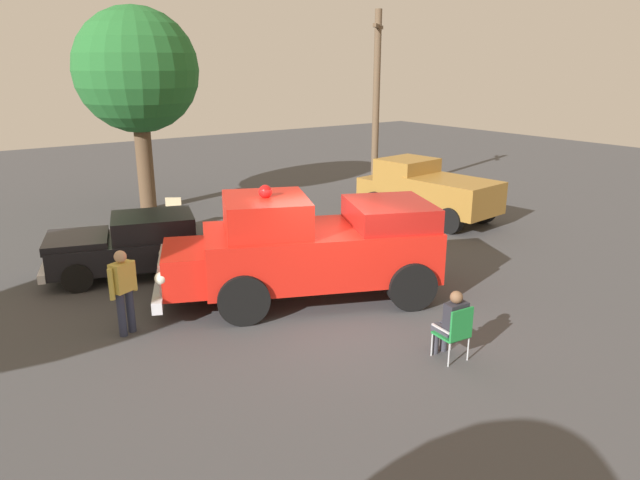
{
  "coord_description": "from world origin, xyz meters",
  "views": [
    {
      "loc": [
        8.93,
        -6.74,
        4.98
      ],
      "look_at": [
        -0.79,
        0.21,
        1.34
      ],
      "focal_mm": 32.64,
      "sensor_mm": 36.0,
      "label": 1
    }
  ],
  "objects_px": {
    "vintage_fire_truck": "(309,247)",
    "parked_pickup": "(427,189)",
    "oak_tree_left": "(137,72)",
    "lawn_chair_by_car": "(173,212)",
    "classic_hot_rod": "(140,244)",
    "utility_pole": "(376,102)",
    "lawn_chair_near_truck": "(456,330)",
    "spectator_seated": "(451,321)",
    "spectator_standing": "(123,287)",
    "lawn_chair_spare": "(288,232)"
  },
  "relations": [
    {
      "from": "vintage_fire_truck",
      "to": "parked_pickup",
      "type": "height_order",
      "value": "vintage_fire_truck"
    },
    {
      "from": "vintage_fire_truck",
      "to": "oak_tree_left",
      "type": "xyz_separation_m",
      "value": [
        -10.0,
        -0.04,
        3.51
      ]
    },
    {
      "from": "lawn_chair_by_car",
      "to": "vintage_fire_truck",
      "type": "bearing_deg",
      "value": 2.71
    },
    {
      "from": "classic_hot_rod",
      "to": "utility_pole",
      "type": "xyz_separation_m",
      "value": [
        -3.47,
        10.48,
        2.82
      ]
    },
    {
      "from": "lawn_chair_near_truck",
      "to": "oak_tree_left",
      "type": "xyz_separation_m",
      "value": [
        -13.78,
        -0.49,
        4.11
      ]
    },
    {
      "from": "spectator_seated",
      "to": "utility_pole",
      "type": "xyz_separation_m",
      "value": [
        -10.87,
        7.57,
        2.87
      ]
    },
    {
      "from": "vintage_fire_truck",
      "to": "lawn_chair_near_truck",
      "type": "distance_m",
      "value": 3.86
    },
    {
      "from": "classic_hot_rod",
      "to": "parked_pickup",
      "type": "distance_m",
      "value": 9.56
    },
    {
      "from": "lawn_chair_by_car",
      "to": "oak_tree_left",
      "type": "relative_size",
      "value": 0.15
    },
    {
      "from": "classic_hot_rod",
      "to": "spectator_standing",
      "type": "relative_size",
      "value": 2.81
    },
    {
      "from": "lawn_chair_near_truck",
      "to": "oak_tree_left",
      "type": "distance_m",
      "value": 14.39
    },
    {
      "from": "lawn_chair_near_truck",
      "to": "utility_pole",
      "type": "distance_m",
      "value": 13.69
    },
    {
      "from": "parked_pickup",
      "to": "lawn_chair_spare",
      "type": "distance_m",
      "value": 5.78
    },
    {
      "from": "vintage_fire_truck",
      "to": "spectator_standing",
      "type": "distance_m",
      "value": 3.88
    },
    {
      "from": "lawn_chair_near_truck",
      "to": "lawn_chair_spare",
      "type": "bearing_deg",
      "value": 172.42
    },
    {
      "from": "classic_hot_rod",
      "to": "utility_pole",
      "type": "relative_size",
      "value": 0.69
    },
    {
      "from": "lawn_chair_spare",
      "to": "utility_pole",
      "type": "height_order",
      "value": "utility_pole"
    },
    {
      "from": "lawn_chair_by_car",
      "to": "spectator_standing",
      "type": "distance_m",
      "value": 7.23
    },
    {
      "from": "vintage_fire_truck",
      "to": "spectator_standing",
      "type": "relative_size",
      "value": 3.77
    },
    {
      "from": "lawn_chair_by_car",
      "to": "spectator_seated",
      "type": "height_order",
      "value": "spectator_seated"
    },
    {
      "from": "lawn_chair_near_truck",
      "to": "oak_tree_left",
      "type": "relative_size",
      "value": 0.15
    },
    {
      "from": "parked_pickup",
      "to": "spectator_standing",
      "type": "height_order",
      "value": "parked_pickup"
    },
    {
      "from": "lawn_chair_near_truck",
      "to": "lawn_chair_spare",
      "type": "relative_size",
      "value": 1.0
    },
    {
      "from": "classic_hot_rod",
      "to": "spectator_standing",
      "type": "bearing_deg",
      "value": -23.66
    },
    {
      "from": "spectator_seated",
      "to": "parked_pickup",
      "type": "bearing_deg",
      "value": 136.96
    },
    {
      "from": "lawn_chair_by_car",
      "to": "lawn_chair_spare",
      "type": "xyz_separation_m",
      "value": [
        3.93,
        1.68,
        0.0
      ]
    },
    {
      "from": "lawn_chair_spare",
      "to": "spectator_standing",
      "type": "relative_size",
      "value": 0.61
    },
    {
      "from": "parked_pickup",
      "to": "oak_tree_left",
      "type": "height_order",
      "value": "oak_tree_left"
    },
    {
      "from": "vintage_fire_truck",
      "to": "utility_pole",
      "type": "bearing_deg",
      "value": 131.93
    },
    {
      "from": "classic_hot_rod",
      "to": "utility_pole",
      "type": "height_order",
      "value": "utility_pole"
    },
    {
      "from": "classic_hot_rod",
      "to": "spectator_seated",
      "type": "relative_size",
      "value": 3.65
    },
    {
      "from": "parked_pickup",
      "to": "lawn_chair_spare",
      "type": "xyz_separation_m",
      "value": [
        0.46,
        -5.75,
        -0.4
      ]
    },
    {
      "from": "oak_tree_left",
      "to": "utility_pole",
      "type": "height_order",
      "value": "utility_pole"
    },
    {
      "from": "parked_pickup",
      "to": "utility_pole",
      "type": "height_order",
      "value": "utility_pole"
    },
    {
      "from": "lawn_chair_spare",
      "to": "spectator_seated",
      "type": "bearing_deg",
      "value": -7.61
    },
    {
      "from": "parked_pickup",
      "to": "lawn_chair_near_truck",
      "type": "xyz_separation_m",
      "value": [
        7.23,
        -6.65,
        -0.4
      ]
    },
    {
      "from": "spectator_standing",
      "to": "lawn_chair_by_car",
      "type": "bearing_deg",
      "value": 151.03
    },
    {
      "from": "classic_hot_rod",
      "to": "spectator_standing",
      "type": "xyz_separation_m",
      "value": [
        3.15,
        -1.38,
        0.22
      ]
    },
    {
      "from": "vintage_fire_truck",
      "to": "spectator_standing",
      "type": "bearing_deg",
      "value": -98.88
    },
    {
      "from": "lawn_chair_by_car",
      "to": "oak_tree_left",
      "type": "xyz_separation_m",
      "value": [
        -3.09,
        0.29,
        4.11
      ]
    },
    {
      "from": "lawn_chair_near_truck",
      "to": "spectator_seated",
      "type": "height_order",
      "value": "spectator_seated"
    },
    {
      "from": "spectator_standing",
      "to": "utility_pole",
      "type": "distance_m",
      "value": 13.83
    },
    {
      "from": "lawn_chair_near_truck",
      "to": "parked_pickup",
      "type": "bearing_deg",
      "value": 137.42
    },
    {
      "from": "parked_pickup",
      "to": "lawn_chair_spare",
      "type": "relative_size",
      "value": 4.88
    },
    {
      "from": "classic_hot_rod",
      "to": "spectator_standing",
      "type": "distance_m",
      "value": 3.45
    },
    {
      "from": "parked_pickup",
      "to": "oak_tree_left",
      "type": "relative_size",
      "value": 0.73
    },
    {
      "from": "spectator_standing",
      "to": "utility_pole",
      "type": "relative_size",
      "value": 0.24
    },
    {
      "from": "lawn_chair_near_truck",
      "to": "utility_pole",
      "type": "xyz_separation_m",
      "value": [
        -11.0,
        7.58,
        2.98
      ]
    },
    {
      "from": "spectator_seated",
      "to": "oak_tree_left",
      "type": "distance_m",
      "value": 14.24
    },
    {
      "from": "spectator_standing",
      "to": "oak_tree_left",
      "type": "xyz_separation_m",
      "value": [
        -9.41,
        3.79,
        3.74
      ]
    }
  ]
}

